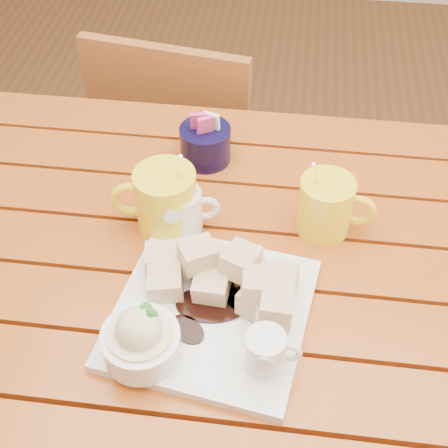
# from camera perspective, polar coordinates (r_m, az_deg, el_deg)

# --- Properties ---
(table) EXTENTS (1.20, 0.79, 0.75)m
(table) POSITION_cam_1_polar(r_m,az_deg,el_deg) (1.08, 0.41, -6.59)
(table) COLOR #9F4114
(table) RESTS_ON ground
(dessert_plate) EXTENTS (0.31, 0.31, 0.11)m
(dessert_plate) POSITION_cam_1_polar(r_m,az_deg,el_deg) (0.89, -2.00, -7.96)
(dessert_plate) COLOR white
(dessert_plate) RESTS_ON table
(coffee_mug_left) EXTENTS (0.14, 0.10, 0.17)m
(coffee_mug_left) POSITION_cam_1_polar(r_m,az_deg,el_deg) (1.01, -5.50, 2.24)
(coffee_mug_left) COLOR yellow
(coffee_mug_left) RESTS_ON table
(coffee_mug_right) EXTENTS (0.13, 0.09, 0.15)m
(coffee_mug_right) POSITION_cam_1_polar(r_m,az_deg,el_deg) (1.02, 9.41, 1.70)
(coffee_mug_right) COLOR yellow
(coffee_mug_right) RESTS_ON table
(cream_pitcher) EXTENTS (0.10, 0.08, 0.08)m
(cream_pitcher) POSITION_cam_1_polar(r_m,az_deg,el_deg) (1.01, -3.80, 1.24)
(cream_pitcher) COLOR white
(cream_pitcher) RESTS_ON table
(sugar_caddy) EXTENTS (0.09, 0.09, 0.10)m
(sugar_caddy) POSITION_cam_1_polar(r_m,az_deg,el_deg) (1.15, -1.72, 7.41)
(sugar_caddy) COLOR black
(sugar_caddy) RESTS_ON table
(chair_far) EXTENTS (0.44, 0.44, 0.82)m
(chair_far) POSITION_cam_1_polar(r_m,az_deg,el_deg) (1.66, -3.58, 6.61)
(chair_far) COLOR brown
(chair_far) RESTS_ON ground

